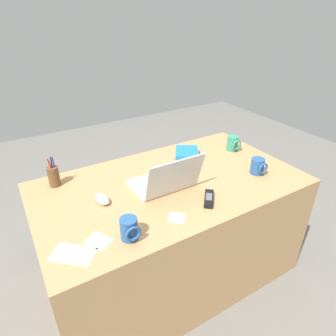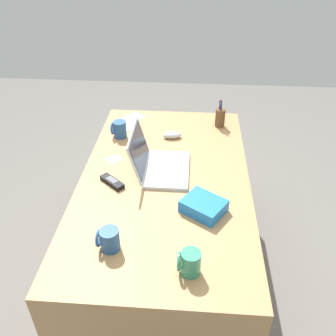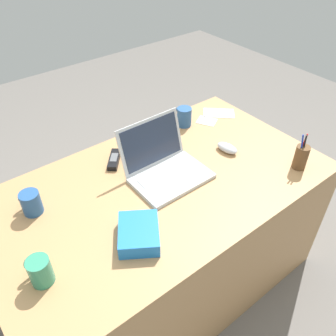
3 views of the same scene
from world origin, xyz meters
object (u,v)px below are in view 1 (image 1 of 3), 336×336
object	(u,v)px
coffee_mug_spare	(258,166)
snack_bag	(187,155)
computer_mouse	(102,199)
coffee_mug_white	(129,229)
laptop	(165,181)
cordless_phone	(209,199)
coffee_mug_tall	(233,143)
pen_holder	(54,176)

from	to	relation	value
coffee_mug_spare	snack_bag	xyz separation A→B (m)	(0.25, -0.38, -0.02)
computer_mouse	coffee_mug_white	size ratio (longest dim) A/B	1.10
laptop	cordless_phone	world-z (taller)	laptop
laptop	coffee_mug_spare	size ratio (longest dim) A/B	3.43
coffee_mug_tall	coffee_mug_white	bearing A→B (deg)	24.38
laptop	pen_holder	bearing A→B (deg)	-33.48
coffee_mug_white	pen_holder	bearing A→B (deg)	-73.41
laptop	coffee_mug_tall	world-z (taller)	laptop
laptop	coffee_mug_spare	world-z (taller)	laptop
computer_mouse	coffee_mug_spare	size ratio (longest dim) A/B	1.15
computer_mouse	pen_holder	bearing A→B (deg)	-67.84
laptop	coffee_mug_white	distance (m)	0.42
coffee_mug_white	coffee_mug_tall	xyz separation A→B (m)	(-0.98, -0.44, 0.00)
laptop	pen_holder	xyz separation A→B (m)	(0.51, -0.34, 0.01)
cordless_phone	coffee_mug_spare	bearing A→B (deg)	-169.93
laptop	snack_bag	distance (m)	0.38
coffee_mug_white	snack_bag	world-z (taller)	coffee_mug_white
laptop	pen_holder	world-z (taller)	laptop
coffee_mug_spare	cordless_phone	bearing A→B (deg)	10.07
coffee_mug_tall	coffee_mug_spare	world-z (taller)	coffee_mug_tall
coffee_mug_white	coffee_mug_tall	bearing A→B (deg)	-155.62
snack_bag	coffee_mug_tall	bearing A→B (deg)	171.00
computer_mouse	coffee_mug_tall	size ratio (longest dim) A/B	1.08
coffee_mug_spare	pen_holder	bearing A→B (deg)	-24.41
coffee_mug_tall	pen_holder	size ratio (longest dim) A/B	0.58
laptop	computer_mouse	xyz separation A→B (m)	(0.34, -0.05, -0.03)
cordless_phone	computer_mouse	bearing A→B (deg)	-29.54
laptop	snack_bag	bearing A→B (deg)	-142.12
coffee_mug_tall	snack_bag	bearing A→B (deg)	-9.00
cordless_phone	laptop	bearing A→B (deg)	-59.26
computer_mouse	coffee_mug_tall	bearing A→B (deg)	179.23
coffee_mug_spare	snack_bag	distance (m)	0.45
coffee_mug_white	coffee_mug_tall	world-z (taller)	coffee_mug_tall
laptop	pen_holder	distance (m)	0.61
cordless_phone	snack_bag	world-z (taller)	snack_bag
computer_mouse	snack_bag	size ratio (longest dim) A/B	0.62
laptop	coffee_mug_tall	xyz separation A→B (m)	(-0.64, -0.18, 0.01)
coffee_mug_white	laptop	bearing A→B (deg)	-141.43
coffee_mug_tall	cordless_phone	distance (m)	0.65
pen_holder	coffee_mug_spare	bearing A→B (deg)	155.59
coffee_mug_spare	pen_holder	xyz separation A→B (m)	(1.06, -0.48, 0.01)
coffee_mug_tall	snack_bag	world-z (taller)	coffee_mug_tall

